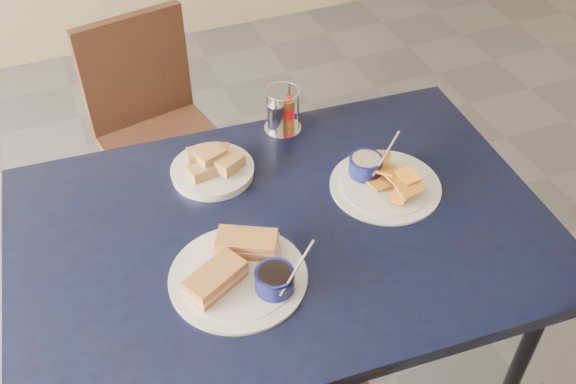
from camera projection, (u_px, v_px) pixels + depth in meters
name	position (u px, v px, depth m)	size (l,w,h in m)	color
dining_table	(283.00, 242.00, 1.63)	(1.38, 0.97, 0.75)	black
chair_far	(157.00, 116.00, 2.37)	(0.48, 0.46, 0.86)	black
sandwich_plate	(242.00, 270.00, 1.45)	(0.32, 0.32, 0.12)	white
plantain_plate	(380.00, 179.00, 1.69)	(0.29, 0.29, 0.12)	white
bread_basket	(212.00, 167.00, 1.72)	(0.22, 0.22, 0.08)	white
condiment_caddy	(281.00, 113.00, 1.85)	(0.11, 0.11, 0.14)	silver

